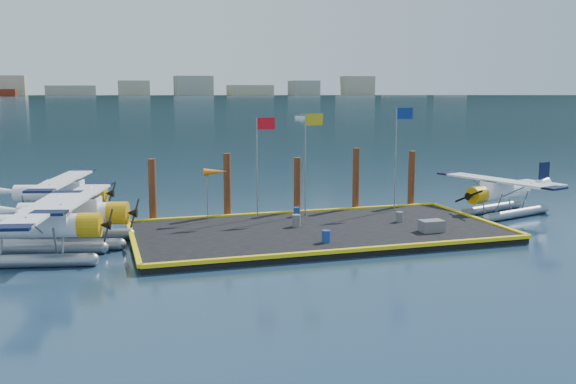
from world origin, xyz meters
name	(u,v)px	position (x,y,z in m)	size (l,w,h in m)	color
ground	(318,236)	(0.00, 0.00, 0.00)	(4000.00, 4000.00, 0.00)	#172F47
dock	(318,232)	(0.00, 0.00, 0.20)	(20.00, 10.00, 0.40)	black
dock_bumpers	(318,227)	(0.00, 0.00, 0.49)	(20.25, 10.25, 0.18)	yellow
far_backdrop	(189,89)	(239.91, 1737.52, 9.45)	(3050.00, 2050.00, 810.00)	black
seaplane_a	(37,230)	(-14.45, -1.18, 1.52)	(9.03, 9.83, 3.48)	gray
seaplane_b	(70,217)	(-13.03, 1.67, 1.52)	(9.09, 9.80, 3.48)	gray
seaplane_c	(58,196)	(-13.97, 8.62, 1.51)	(9.03, 9.76, 3.47)	gray
seaplane_d	(500,194)	(13.09, 2.04, 1.39)	(8.34, 8.93, 3.19)	gray
drum_0	(296,221)	(-0.99, 0.89, 0.74)	(0.49, 0.49, 0.68)	slate
drum_2	(400,217)	(5.18, 0.41, 0.69)	(0.42, 0.42, 0.59)	slate
drum_3	(326,236)	(-0.69, -3.15, 0.71)	(0.44, 0.44, 0.62)	navy
drum_5	(297,212)	(-0.07, 3.67, 0.68)	(0.40, 0.40, 0.56)	navy
crate	(431,226)	(5.65, -2.46, 0.71)	(1.25, 0.84, 0.63)	slate
flagpole_red	(260,152)	(-2.29, 3.80, 4.40)	(1.14, 0.08, 6.00)	gray
flagpole_yellow	(309,148)	(0.70, 3.80, 4.51)	(1.14, 0.08, 6.20)	gray
flagpole_blue	(399,143)	(6.70, 3.80, 4.69)	(1.14, 0.08, 6.50)	gray
windsock	(215,173)	(-5.03, 3.80, 3.23)	(1.40, 0.44, 3.12)	gray
piling_0	(152,192)	(-8.50, 5.40, 2.00)	(0.44, 0.44, 4.00)	#452713
piling_1	(227,187)	(-4.00, 5.40, 2.10)	(0.44, 0.44, 4.20)	#452713
piling_2	(297,188)	(0.50, 5.40, 1.90)	(0.44, 0.44, 3.80)	#452713
piling_3	(356,181)	(4.50, 5.40, 2.15)	(0.44, 0.44, 4.30)	#452713
piling_4	(411,181)	(8.50, 5.40, 2.00)	(0.44, 0.44, 4.00)	#452713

